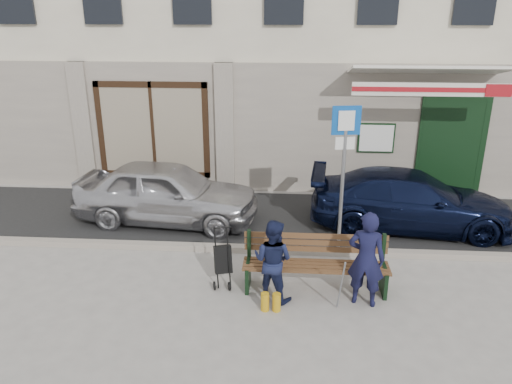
# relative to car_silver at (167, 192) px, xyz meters

# --- Properties ---
(ground) EXTENTS (80.00, 80.00, 0.00)m
(ground) POSITION_rel_car_silver_xyz_m (2.42, -2.85, -0.67)
(ground) COLOR #9E9991
(ground) RESTS_ON ground
(asphalt_lane) EXTENTS (60.00, 3.20, 0.01)m
(asphalt_lane) POSITION_rel_car_silver_xyz_m (2.42, 0.25, -0.67)
(asphalt_lane) COLOR #282828
(asphalt_lane) RESTS_ON ground
(curb) EXTENTS (60.00, 0.18, 0.12)m
(curb) POSITION_rel_car_silver_xyz_m (2.42, -1.35, -0.61)
(curb) COLOR #9E9384
(curb) RESTS_ON ground
(car_silver) EXTENTS (4.09, 1.98, 1.34)m
(car_silver) POSITION_rel_car_silver_xyz_m (0.00, 0.00, 0.00)
(car_silver) COLOR silver
(car_silver) RESTS_ON ground
(car_navy) EXTENTS (4.34, 2.09, 1.22)m
(car_navy) POSITION_rel_car_silver_xyz_m (5.21, 0.04, -0.06)
(car_navy) COLOR black
(car_navy) RESTS_ON ground
(parking_sign) EXTENTS (0.52, 0.11, 2.82)m
(parking_sign) POSITION_rel_car_silver_xyz_m (3.62, -1.13, 1.23)
(parking_sign) COLOR gray
(parking_sign) RESTS_ON ground
(bench) EXTENTS (2.40, 1.17, 0.98)m
(bench) POSITION_rel_car_silver_xyz_m (3.06, -2.63, -0.21)
(bench) COLOR brown
(bench) RESTS_ON ground
(man) EXTENTS (0.65, 0.51, 1.58)m
(man) POSITION_rel_car_silver_xyz_m (3.86, -2.99, 0.12)
(man) COLOR #121332
(man) RESTS_ON ground
(woman) EXTENTS (0.82, 0.74, 1.37)m
(woman) POSITION_rel_car_silver_xyz_m (2.41, -2.93, 0.01)
(woman) COLOR #151B3B
(woman) RESTS_ON ground
(stroller) EXTENTS (0.35, 0.45, 1.01)m
(stroller) POSITION_rel_car_silver_xyz_m (1.56, -2.57, -0.23)
(stroller) COLOR black
(stroller) RESTS_ON ground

